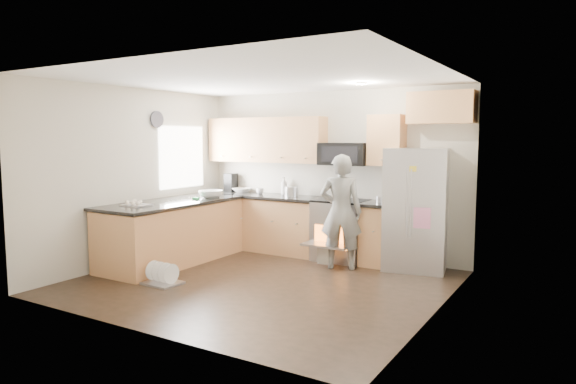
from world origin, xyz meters
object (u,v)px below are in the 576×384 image
Objects in this scene: person at (341,212)px; dish_rack at (162,278)px; stove_range at (341,216)px; refrigerator at (416,209)px.

person is 2.60m from dish_rack.
stove_range is 3.78× the size of dish_rack.
refrigerator is 1.05m from person.
refrigerator reaches higher than dish_rack.
refrigerator is at bearing -169.39° from person.
stove_range is at bearing 59.76° from dish_rack.
stove_range reaches higher than person.
stove_range is 1.16m from refrigerator.
refrigerator is at bearing 43.30° from dish_rack.
refrigerator is at bearing 0.37° from stove_range.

